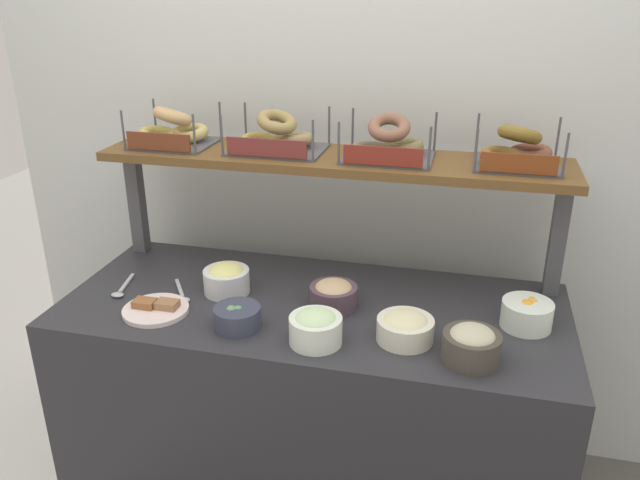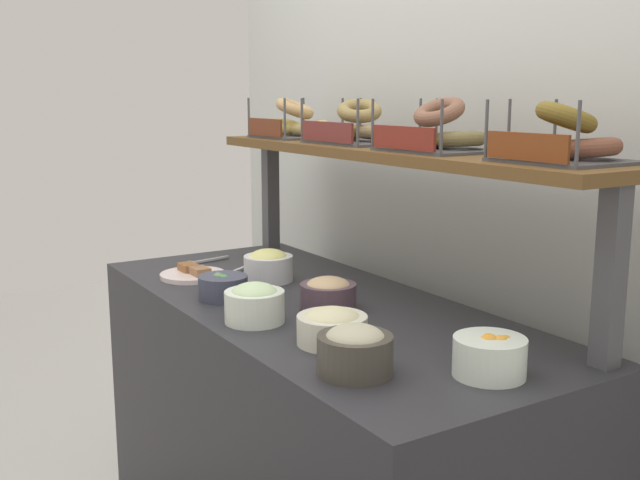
# 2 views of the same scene
# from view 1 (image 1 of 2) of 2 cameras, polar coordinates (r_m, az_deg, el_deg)

# --- Properties ---
(back_wall) EXTENTS (2.84, 0.06, 2.40)m
(back_wall) POSITION_cam_1_polar(r_m,az_deg,el_deg) (2.45, 2.55, 7.50)
(back_wall) COLOR silver
(back_wall) RESTS_ON ground_plane
(deli_counter) EXTENTS (1.64, 0.70, 0.85)m
(deli_counter) POSITION_cam_1_polar(r_m,az_deg,el_deg) (2.31, -0.63, -15.10)
(deli_counter) COLOR #2D2D33
(deli_counter) RESTS_ON ground_plane
(shelf_riser_left) EXTENTS (0.05, 0.05, 0.40)m
(shelf_riser_left) POSITION_cam_1_polar(r_m,az_deg,el_deg) (2.50, -16.22, 3.36)
(shelf_riser_left) COLOR #4C4C51
(shelf_riser_left) RESTS_ON deli_counter
(shelf_riser_right) EXTENTS (0.05, 0.05, 0.40)m
(shelf_riser_right) POSITION_cam_1_polar(r_m,az_deg,el_deg) (2.20, 20.70, 0.14)
(shelf_riser_right) COLOR #4C4C51
(shelf_riser_right) RESTS_ON deli_counter
(upper_shelf) EXTENTS (1.60, 0.32, 0.03)m
(upper_shelf) POSITION_cam_1_polar(r_m,az_deg,el_deg) (2.17, 1.08, 7.27)
(upper_shelf) COLOR brown
(upper_shelf) RESTS_ON shelf_riser_left
(bowl_veggie_mix) EXTENTS (0.14, 0.14, 0.08)m
(bowl_veggie_mix) POSITION_cam_1_polar(r_m,az_deg,el_deg) (1.95, -7.49, -6.90)
(bowl_veggie_mix) COLOR #3A3F54
(bowl_veggie_mix) RESTS_ON deli_counter
(bowl_scallion_spread) EXTENTS (0.16, 0.16, 0.10)m
(bowl_scallion_spread) POSITION_cam_1_polar(r_m,az_deg,el_deg) (1.85, -0.40, -7.86)
(bowl_scallion_spread) COLOR white
(bowl_scallion_spread) RESTS_ON deli_counter
(bowl_potato_salad) EXTENTS (0.17, 0.17, 0.09)m
(bowl_potato_salad) POSITION_cam_1_polar(r_m,az_deg,el_deg) (1.88, 7.71, -7.81)
(bowl_potato_salad) COLOR silver
(bowl_potato_salad) RESTS_ON deli_counter
(bowl_hummus) EXTENTS (0.15, 0.15, 0.09)m
(bowl_hummus) POSITION_cam_1_polar(r_m,az_deg,el_deg) (2.04, 1.20, -4.96)
(bowl_hummus) COLOR #533E4C
(bowl_hummus) RESTS_ON deli_counter
(bowl_egg_salad) EXTENTS (0.16, 0.16, 0.10)m
(bowl_egg_salad) POSITION_cam_1_polar(r_m,az_deg,el_deg) (2.15, -8.45, -3.45)
(bowl_egg_salad) COLOR white
(bowl_egg_salad) RESTS_ON deli_counter
(bowl_fruit_salad) EXTENTS (0.15, 0.15, 0.09)m
(bowl_fruit_salad) POSITION_cam_1_polar(r_m,az_deg,el_deg) (2.03, 18.19, -6.33)
(bowl_fruit_salad) COLOR white
(bowl_fruit_salad) RESTS_ON deli_counter
(bowl_tuna_salad) EXTENTS (0.16, 0.16, 0.11)m
(bowl_tuna_salad) POSITION_cam_1_polar(r_m,az_deg,el_deg) (1.81, 13.54, -9.16)
(bowl_tuna_salad) COLOR #464139
(bowl_tuna_salad) RESTS_ON deli_counter
(serving_plate_white) EXTENTS (0.21, 0.21, 0.04)m
(serving_plate_white) POSITION_cam_1_polar(r_m,az_deg,el_deg) (2.09, -14.62, -6.03)
(serving_plate_white) COLOR white
(serving_plate_white) RESTS_ON deli_counter
(serving_spoon_near_plate) EXTENTS (0.12, 0.15, 0.01)m
(serving_spoon_near_plate) POSITION_cam_1_polar(r_m,az_deg,el_deg) (2.17, -12.38, -4.85)
(serving_spoon_near_plate) COLOR #B7B7BC
(serving_spoon_near_plate) RESTS_ON deli_counter
(serving_spoon_by_edge) EXTENTS (0.06, 0.17, 0.01)m
(serving_spoon_by_edge) POSITION_cam_1_polar(r_m,az_deg,el_deg) (2.26, -17.49, -4.29)
(serving_spoon_by_edge) COLOR #B7B7BC
(serving_spoon_by_edge) RESTS_ON deli_counter
(bagel_basket_sesame) EXTENTS (0.28, 0.26, 0.15)m
(bagel_basket_sesame) POSITION_cam_1_polar(r_m,az_deg,el_deg) (2.35, -13.14, 9.53)
(bagel_basket_sesame) COLOR #4C4C51
(bagel_basket_sesame) RESTS_ON upper_shelf
(bagel_basket_everything) EXTENTS (0.33, 0.26, 0.14)m
(bagel_basket_everything) POSITION_cam_1_polar(r_m,az_deg,el_deg) (2.21, -3.96, 9.19)
(bagel_basket_everything) COLOR #4C4C51
(bagel_basket_everything) RESTS_ON upper_shelf
(bagel_basket_poppy) EXTENTS (0.30, 0.24, 0.15)m
(bagel_basket_poppy) POSITION_cam_1_polar(r_m,az_deg,el_deg) (2.12, 6.13, 8.52)
(bagel_basket_poppy) COLOR #4C4C51
(bagel_basket_poppy) RESTS_ON upper_shelf
(bagel_basket_cinnamon_raisin) EXTENTS (0.28, 0.25, 0.14)m
(bagel_basket_cinnamon_raisin) POSITION_cam_1_polar(r_m,az_deg,el_deg) (2.12, 17.38, 7.63)
(bagel_basket_cinnamon_raisin) COLOR #4C4C51
(bagel_basket_cinnamon_raisin) RESTS_ON upper_shelf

